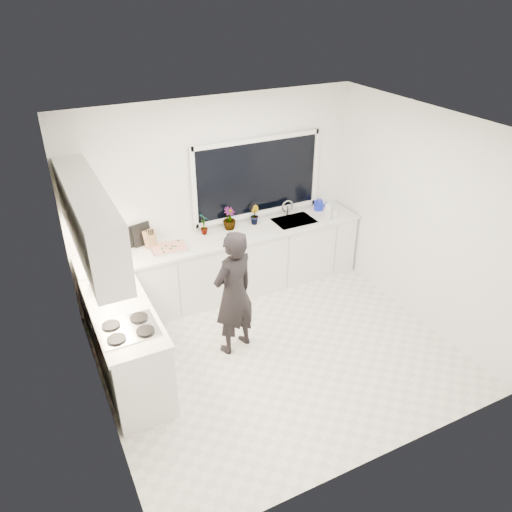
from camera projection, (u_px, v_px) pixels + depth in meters
floor at (277, 353)px, 6.02m from camera, size 4.00×3.50×0.02m
wall_back at (216, 198)px, 6.73m from camera, size 4.00×0.02×2.70m
wall_left at (88, 302)px, 4.57m from camera, size 0.02×3.50×2.70m
wall_right at (422, 219)px, 6.14m from camera, size 0.02×3.50×2.70m
ceiling at (283, 128)px, 4.69m from camera, size 4.00×3.50×0.02m
window at (257, 177)px, 6.83m from camera, size 1.80×0.02×1.00m
base_cabinets_back at (228, 266)px, 6.93m from camera, size 3.92×0.58×0.88m
base_cabinets_left at (128, 347)px, 5.42m from camera, size 0.58×1.60×0.88m
countertop_back at (227, 237)px, 6.70m from camera, size 3.94×0.62×0.04m
countertop_left at (122, 312)px, 5.20m from camera, size 0.62×1.60×0.04m
upper_cabinets at (89, 219)px, 4.96m from camera, size 0.34×2.10×0.70m
sink at (294, 224)px, 7.13m from camera, size 0.58×0.42×0.14m
faucet at (287, 208)px, 7.21m from camera, size 0.03×0.03×0.22m
stovetop at (128, 329)px, 4.90m from camera, size 0.56×0.48×0.03m
person at (234, 293)px, 5.72m from camera, size 0.66×0.54×1.57m
pizza_tray at (169, 248)px, 6.35m from camera, size 0.48×0.37×0.03m
pizza at (169, 247)px, 6.34m from camera, size 0.44×0.33×0.01m
watering_can at (319, 206)px, 7.40m from camera, size 0.16×0.16×0.13m
paper_towel_roll at (115, 246)px, 6.14m from camera, size 0.15×0.15×0.26m
knife_block at (150, 239)px, 6.36m from camera, size 0.15×0.13×0.22m
utensil_crock at (95, 287)px, 5.43m from camera, size 0.17×0.17×0.16m
picture_frame_large at (128, 238)px, 6.32m from camera, size 0.22×0.06×0.28m
picture_frame_small at (142, 234)px, 6.39m from camera, size 0.25×0.08×0.30m
herb_plants at (228, 219)px, 6.78m from camera, size 0.90×0.23×0.31m
soap_bottles at (330, 209)px, 7.11m from camera, size 0.21×0.12×0.30m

